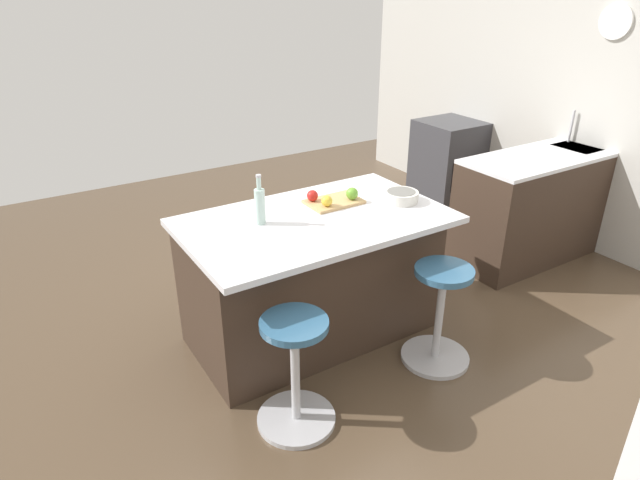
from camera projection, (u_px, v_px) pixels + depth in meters
name	position (u px, v px, depth m)	size (l,w,h in m)	color
ground_plane	(322.00, 313.00, 4.05)	(7.26, 7.26, 0.00)	brown
interior_partition_left	(585.00, 88.00, 4.73)	(0.15, 5.58, 2.76)	beige
sink_cabinet	(556.00, 200.00, 4.84)	(1.99, 0.60, 1.20)	#38281E
oven_range	(447.00, 163.00, 5.88)	(0.60, 0.61, 0.89)	#38383D
kitchen_island	(312.00, 276.00, 3.64)	(1.66, 1.00, 0.89)	#38281E
stool_by_window	(439.00, 318.00, 3.43)	(0.44, 0.44, 0.67)	#B7B7BC
stool_middle	(295.00, 376.00, 2.93)	(0.44, 0.44, 0.67)	#B7B7BC
cutting_board	(334.00, 202.00, 3.63)	(0.36, 0.24, 0.02)	tan
apple_green	(352.00, 194.00, 3.63)	(0.08, 0.08, 0.08)	#609E2D
apple_yellow	(327.00, 201.00, 3.52)	(0.07, 0.07, 0.07)	gold
apple_red	(312.00, 196.00, 3.60)	(0.07, 0.07, 0.07)	red
water_bottle	(260.00, 205.00, 3.28)	(0.06, 0.06, 0.31)	silver
fruit_bowl	(401.00, 196.00, 3.65)	(0.23, 0.23, 0.07)	silver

